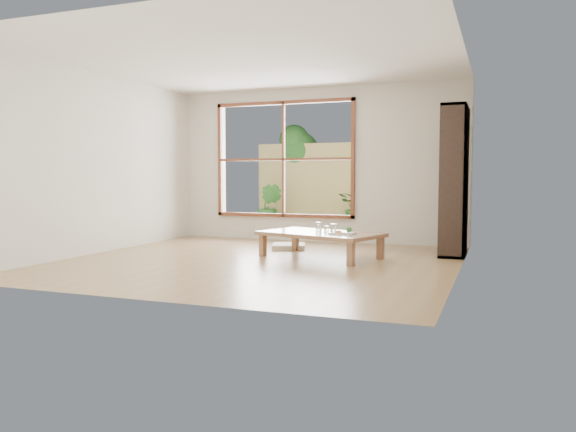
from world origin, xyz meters
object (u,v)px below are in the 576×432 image
object	(u,v)px
low_table	(320,235)
bookshelf	(454,181)
garden_bench	(291,219)
food_tray	(344,232)

from	to	relation	value
low_table	bookshelf	distance (m)	2.05
garden_bench	low_table	bearing A→B (deg)	-36.72
bookshelf	food_tray	world-z (taller)	bookshelf
low_table	bookshelf	bearing A→B (deg)	47.09
low_table	food_tray	distance (m)	0.40
low_table	bookshelf	size ratio (longest dim) A/B	0.86
bookshelf	food_tray	xyz separation A→B (m)	(-1.30, -1.09, -0.67)
bookshelf	food_tray	size ratio (longest dim) A/B	6.30
low_table	garden_bench	world-z (taller)	garden_bench
low_table	bookshelf	xyz separation A→B (m)	(1.66, 0.94, 0.73)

